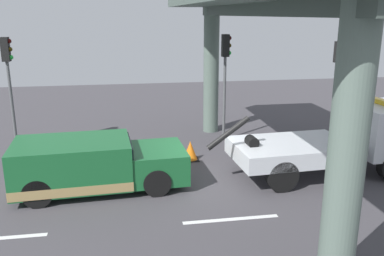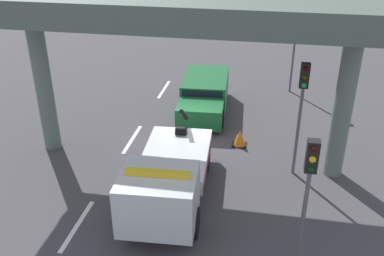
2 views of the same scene
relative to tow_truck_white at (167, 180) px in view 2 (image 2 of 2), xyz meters
name	(u,v)px [view 2 (image 2 of 2)]	position (x,y,z in m)	size (l,w,h in m)	color
ground_plane	(191,145)	(-4.63, -0.05, -1.25)	(60.00, 40.00, 0.10)	#423F44
lane_stripe_west	(164,89)	(-10.63, -2.73, -1.20)	(2.60, 0.16, 0.01)	silver
lane_stripe_mid	(132,139)	(-4.63, -2.73, -1.20)	(2.60, 0.16, 0.01)	silver
lane_stripe_east	(77,225)	(1.37, -2.73, -1.20)	(2.60, 0.16, 0.01)	silver
tow_truck_white	(167,180)	(0.00, 0.00, 0.00)	(7.31, 2.72, 2.46)	silver
towed_van_green	(204,95)	(-8.36, -0.05, -0.42)	(5.31, 2.48, 1.58)	#195B2D
overpass_structure	(184,21)	(-3.39, -0.05, 4.51)	(3.60, 13.69, 6.54)	#596B60
traffic_light_near	(296,35)	(-11.61, 4.29, 2.04)	(0.39, 0.32, 4.45)	#515456
traffic_light_far	(302,96)	(-3.11, 4.29, 2.06)	(0.39, 0.32, 4.49)	#515456
traffic_light_mid	(309,179)	(1.89, 4.29, 1.83)	(0.39, 0.32, 4.15)	#515456
traffic_cone_orange	(240,138)	(-4.95, 2.04, -0.86)	(0.61, 0.61, 0.72)	orange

